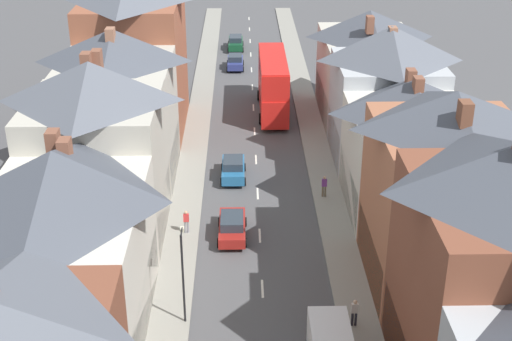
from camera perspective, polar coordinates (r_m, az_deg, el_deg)
name	(u,v)px	position (r m, az deg, el deg)	size (l,w,h in m)	color
pavement_left	(194,149)	(59.45, -4.96, 1.70)	(2.20, 104.00, 0.14)	gray
pavement_right	(317,148)	(59.64, 4.87, 1.78)	(2.20, 104.00, 0.14)	gray
centre_line_dashes	(256,159)	(57.53, 0.00, 0.89)	(0.14, 97.80, 0.01)	silver
terrace_row_left	(83,184)	(41.63, -13.69, -1.06)	(8.00, 59.68, 14.24)	#935138
terrace_row_right	(445,201)	(41.06, 14.89, -2.35)	(8.00, 63.83, 13.10)	brown
double_decker_bus_lead	(273,84)	(66.56, 1.36, 6.97)	(2.74, 10.80, 5.30)	red
car_near_silver	(236,42)	(87.71, -1.64, 10.21)	(1.90, 4.53, 1.68)	#144728
car_parked_left_a	(232,226)	(46.41, -1.92, -4.46)	(1.90, 4.31, 1.58)	maroon
car_parked_right_a	(235,62)	(80.14, -1.67, 8.70)	(1.90, 3.92, 1.62)	navy
car_mid_black	(233,168)	(54.08, -1.83, 0.17)	(1.90, 4.06, 1.68)	#236093
pedestrian_mid_left	(355,311)	(38.72, 7.89, -11.10)	(0.36, 0.22, 1.61)	#23232D
pedestrian_mid_right	(186,221)	(46.75, -5.60, -4.01)	(0.36, 0.22, 1.61)	gray
pedestrian_far_left	(324,185)	(51.28, 5.48, -1.19)	(0.36, 0.22, 1.61)	brown
street_lamp	(183,271)	(37.70, -5.87, -8.00)	(0.20, 1.12, 5.50)	black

